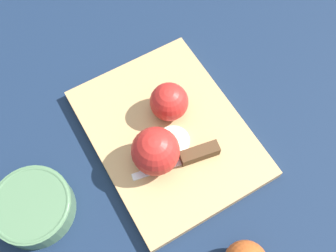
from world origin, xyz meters
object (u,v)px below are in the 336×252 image
Objects in this scene: apple_half_right at (155,151)px; knife at (196,155)px; apple_half_left at (169,102)px; bowl at (33,207)px.

knife is (0.02, 0.07, -0.03)m from apple_half_right.
apple_half_right is (0.08, -0.06, 0.01)m from apple_half_left.
knife is 0.30m from bowl.
apple_half_left is 0.53× the size of bowl.
bowl is (-0.00, -0.23, -0.04)m from apple_half_right.
apple_half_right is 0.52× the size of knife.
apple_half_right is 0.08m from knife.
apple_half_right is at bearing -14.42° from knife.
knife is at bearing -45.74° from apple_half_left.
bowl is (-0.03, -0.30, -0.01)m from knife.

